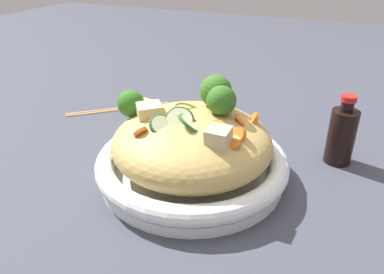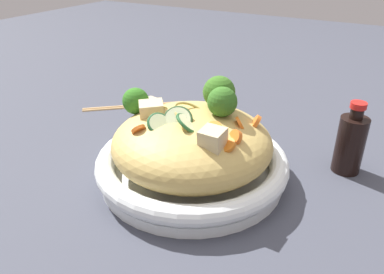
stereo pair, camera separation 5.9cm
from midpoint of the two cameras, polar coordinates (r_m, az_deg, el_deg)
The scene contains 9 objects.
ground_plane at distance 0.63m, azimuth 2.70°, elevation -6.17°, with size 3.00×3.00×0.00m, color #3D3F4B.
serving_bowl at distance 0.61m, azimuth 2.75°, elevation -4.27°, with size 0.31×0.31×0.05m.
noodle_heap at distance 0.59m, azimuth 2.83°, elevation -0.89°, with size 0.25×0.25×0.11m.
broccoli_florets at distance 0.60m, azimuth 3.38°, elevation 5.75°, with size 0.21×0.11×0.08m.
carrot_coins at distance 0.55m, azimuth 7.82°, elevation 0.92°, with size 0.16×0.14×0.03m.
zucchini_slices at distance 0.55m, azimuth 0.66°, elevation 2.17°, with size 0.09×0.07×0.03m.
chicken_chunks at distance 0.57m, azimuth -0.17°, elevation 2.73°, with size 0.19×0.11×0.04m.
soy_sauce_bottle at distance 0.68m, azimuth 25.04°, elevation -0.88°, with size 0.05×0.05×0.12m.
chopsticks_pair at distance 0.89m, azimuth -6.90°, elevation 4.71°, with size 0.19×0.16×0.01m.
Camera 2 is at (0.26, -0.45, 0.35)m, focal length 35.45 mm.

